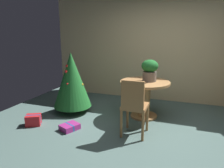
{
  "coord_description": "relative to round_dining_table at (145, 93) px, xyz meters",
  "views": [
    {
      "loc": [
        0.49,
        -3.15,
        1.69
      ],
      "look_at": [
        -0.83,
        0.51,
        0.74
      ],
      "focal_mm": 33.37,
      "sensor_mm": 36.0,
      "label": 1
    }
  ],
  "objects": [
    {
      "name": "back_wall_panel",
      "position": [
        0.26,
        1.31,
        0.8
      ],
      "size": [
        6.0,
        0.1,
        2.6
      ],
      "primitive_type": "cube",
      "color": "beige",
      "rests_on": "ground_plane"
    },
    {
      "name": "gift_box_purple",
      "position": [
        -1.13,
        -1.05,
        -0.45
      ],
      "size": [
        0.35,
        0.39,
        0.1
      ],
      "color": "#9E287A",
      "rests_on": "ground_plane"
    },
    {
      "name": "round_dining_table",
      "position": [
        0.0,
        0.0,
        0.0
      ],
      "size": [
        0.99,
        0.99,
        0.75
      ],
      "color": "#B27F4C",
      "rests_on": "ground_plane"
    },
    {
      "name": "ground_plane",
      "position": [
        0.26,
        -0.89,
        -0.5
      ],
      "size": [
        6.6,
        6.6,
        0.0
      ],
      "primitive_type": "plane",
      "color": "#4C6660"
    },
    {
      "name": "flower_vase",
      "position": [
        0.08,
        0.05,
        0.49
      ],
      "size": [
        0.33,
        0.33,
        0.43
      ],
      "color": "#665B51",
      "rests_on": "round_dining_table"
    },
    {
      "name": "gift_box_red",
      "position": [
        -1.88,
        -1.11,
        -0.4
      ],
      "size": [
        0.33,
        0.3,
        0.2
      ],
      "color": "red",
      "rests_on": "ground_plane"
    },
    {
      "name": "wooden_chair_near",
      "position": [
        0.0,
        -0.89,
        0.06
      ],
      "size": [
        0.4,
        0.43,
        0.98
      ],
      "color": "#9E6B3D",
      "rests_on": "ground_plane"
    },
    {
      "name": "holiday_tree",
      "position": [
        -1.53,
        -0.25,
        0.22
      ],
      "size": [
        0.81,
        0.81,
        1.31
      ],
      "color": "brown",
      "rests_on": "ground_plane"
    }
  ]
}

